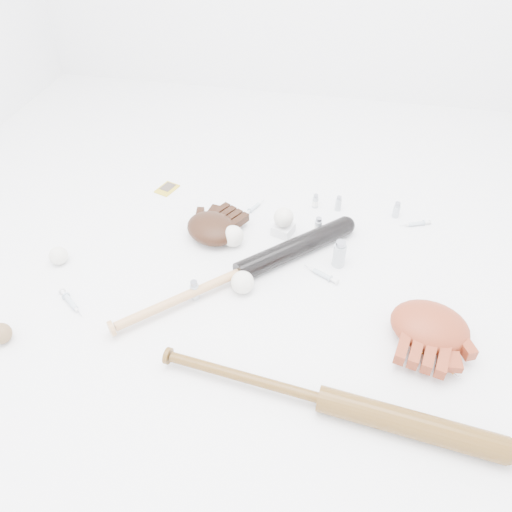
% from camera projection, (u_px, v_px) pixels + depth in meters
% --- Properties ---
extents(bat_dark, '(0.75, 0.74, 0.07)m').
position_uv_depth(bat_dark, '(241.00, 272.00, 1.69)').
color(bat_dark, black).
rests_on(bat_dark, ground).
extents(bat_wood, '(0.97, 0.18, 0.07)m').
position_uv_depth(bat_wood, '(322.00, 399.00, 1.33)').
color(bat_wood, brown).
rests_on(bat_wood, ground).
extents(glove_dark, '(0.33, 0.33, 0.09)m').
position_uv_depth(glove_dark, '(212.00, 228.00, 1.85)').
color(glove_dark, black).
rests_on(glove_dark, ground).
extents(glove_tan, '(0.34, 0.34, 0.10)m').
position_uv_depth(glove_tan, '(430.00, 326.00, 1.50)').
color(glove_tan, maroon).
rests_on(glove_tan, ground).
extents(trading_card, '(0.09, 0.11, 0.01)m').
position_uv_depth(trading_card, '(167.00, 189.00, 2.12)').
color(trading_card, gold).
rests_on(trading_card, ground).
extents(pedestal, '(0.09, 0.09, 0.04)m').
position_uv_depth(pedestal, '(283.00, 229.00, 1.89)').
color(pedestal, white).
rests_on(pedestal, ground).
extents(baseball_on_pedestal, '(0.07, 0.07, 0.07)m').
position_uv_depth(baseball_on_pedestal, '(284.00, 217.00, 1.85)').
color(baseball_on_pedestal, silver).
rests_on(baseball_on_pedestal, pedestal).
extents(baseball_left, '(0.07, 0.07, 0.07)m').
position_uv_depth(baseball_left, '(58.00, 256.00, 1.76)').
color(baseball_left, silver).
rests_on(baseball_left, ground).
extents(baseball_upper, '(0.08, 0.08, 0.08)m').
position_uv_depth(baseball_upper, '(233.00, 236.00, 1.82)').
color(baseball_upper, silver).
rests_on(baseball_upper, ground).
extents(baseball_mid, '(0.08, 0.08, 0.08)m').
position_uv_depth(baseball_mid, '(243.00, 282.00, 1.65)').
color(baseball_mid, silver).
rests_on(baseball_mid, ground).
extents(baseball_aged, '(0.07, 0.07, 0.07)m').
position_uv_depth(baseball_aged, '(1.00, 334.00, 1.50)').
color(baseball_aged, brown).
rests_on(baseball_aged, ground).
extents(syringe_0, '(0.14, 0.12, 0.02)m').
position_uv_depth(syringe_0, '(71.00, 302.00, 1.62)').
color(syringe_0, '#ADBCC6').
rests_on(syringe_0, ground).
extents(syringe_1, '(0.15, 0.09, 0.02)m').
position_uv_depth(syringe_1, '(322.00, 274.00, 1.72)').
color(syringe_1, '#ADBCC6').
rests_on(syringe_1, ground).
extents(syringe_2, '(0.08, 0.13, 0.02)m').
position_uv_depth(syringe_2, '(254.00, 207.00, 2.01)').
color(syringe_2, '#ADBCC6').
rests_on(syringe_2, ground).
extents(syringe_3, '(0.13, 0.11, 0.02)m').
position_uv_depth(syringe_3, '(441.00, 364.00, 1.45)').
color(syringe_3, '#ADBCC6').
rests_on(syringe_3, ground).
extents(syringe_4, '(0.14, 0.07, 0.02)m').
position_uv_depth(syringe_4, '(416.00, 224.00, 1.93)').
color(syringe_4, '#ADBCC6').
rests_on(syringe_4, ground).
extents(vial_0, '(0.02, 0.02, 0.06)m').
position_uv_depth(vial_0, '(338.00, 203.00, 1.99)').
color(vial_0, '#ACB6BD').
rests_on(vial_0, ground).
extents(vial_1, '(0.03, 0.03, 0.07)m').
position_uv_depth(vial_1, '(396.00, 210.00, 1.95)').
color(vial_1, '#ACB6BD').
rests_on(vial_1, ground).
extents(vial_2, '(0.03, 0.03, 0.07)m').
position_uv_depth(vial_2, '(318.00, 225.00, 1.88)').
color(vial_2, '#ACB6BD').
rests_on(vial_2, ground).
extents(vial_3, '(0.04, 0.04, 0.10)m').
position_uv_depth(vial_3, '(340.00, 254.00, 1.74)').
color(vial_3, '#ACB6BD').
rests_on(vial_3, ground).
extents(vial_4, '(0.03, 0.03, 0.07)m').
position_uv_depth(vial_4, '(195.00, 290.00, 1.63)').
color(vial_4, '#ACB6BD').
rests_on(vial_4, ground).
extents(vial_5, '(0.02, 0.02, 0.06)m').
position_uv_depth(vial_5, '(315.00, 201.00, 2.00)').
color(vial_5, '#ACB6BD').
rests_on(vial_5, ground).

